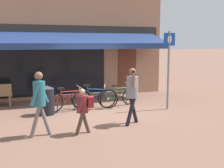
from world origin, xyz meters
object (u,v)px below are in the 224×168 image
Objects in this scene: pedestrian_child at (84,106)px; litter_bin at (47,100)px; bicycle_blue at (94,98)px; bicycle_green at (119,96)px; parking_sign at (169,63)px; pedestrian_second_adult at (39,97)px; pedestrian_adult at (132,90)px; bicycle_red at (68,101)px.

litter_bin is at bearing -63.52° from pedestrian_child.
bicycle_blue is 0.98m from bicycle_green.
bicycle_blue is 0.59× the size of parking_sign.
litter_bin is (-0.63, 2.35, -0.25)m from pedestrian_child.
bicycle_green is at bearing 22.14° from bicycle_blue.
pedestrian_second_adult is at bearing -162.85° from parking_sign.
bicycle_blue is 0.95× the size of bicycle_green.
pedestrian_second_adult is 1.71× the size of litter_bin.
bicycle_green is at bearing -112.23° from pedestrian_adult.
bicycle_green is 2.71m from litter_bin.
parking_sign reaches higher than bicycle_green.
parking_sign is at bearing -156.54° from pedestrian_adult.
pedestrian_adult is (0.45, -2.27, 0.63)m from bicycle_blue.
bicycle_red is 0.75m from litter_bin.
bicycle_red is 1.06× the size of pedestrian_second_adult.
pedestrian_child is 0.72× the size of pedestrian_second_adult.
bicycle_green is 1.75× the size of litter_bin.
pedestrian_adult is 3.00m from litter_bin.
bicycle_red is 1.82× the size of litter_bin.
pedestrian_child is at bearing -178.97° from pedestrian_second_adult.
bicycle_blue is at bearing -120.42° from pedestrian_second_adult.
pedestrian_child is 1.24× the size of litter_bin.
parking_sign is at bearing 0.38° from bicycle_blue.
pedestrian_adult is 1.38× the size of pedestrian_child.
pedestrian_child reaches higher than bicycle_blue.
parking_sign reaches higher than pedestrian_second_adult.
bicycle_blue is at bearing 157.46° from parking_sign.
pedestrian_second_adult is 4.86m from parking_sign.
bicycle_blue is 2.86m from pedestrian_child.
bicycle_blue is 1.35× the size of pedestrian_child.
pedestrian_adult reaches higher than pedestrian_child.
bicycle_red is 0.64× the size of parking_sign.
parking_sign is at bearing -48.09° from bicycle_green.
pedestrian_adult is at bearing -147.42° from parking_sign.
litter_bin is 0.35× the size of parking_sign.
litter_bin is (-1.72, -0.27, 0.10)m from bicycle_blue.
pedestrian_child is 0.44× the size of parking_sign.
pedestrian_second_adult is (-1.08, 0.20, 0.28)m from pedestrian_child.
bicycle_green is 4.02m from pedestrian_second_adult.
pedestrian_second_adult is at bearing -108.87° from bicycle_blue.
bicycle_red is at bearing -65.08° from pedestrian_adult.
pedestrian_child is at bearing -75.06° from litter_bin.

